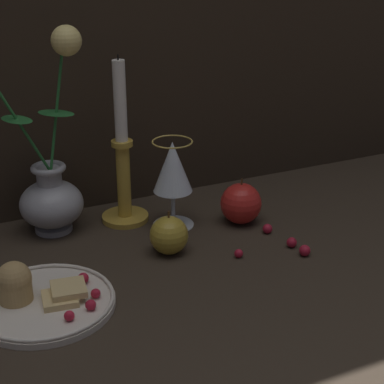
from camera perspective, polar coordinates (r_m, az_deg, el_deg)
ground_plane at (r=1.12m, az=-4.06°, el=-5.61°), size 2.40×2.40×0.00m
vase at (r=1.18m, az=-12.65°, el=1.03°), size 0.20×0.12×0.38m
plate_with_pastries at (r=0.99m, az=-13.43°, el=-9.09°), size 0.21×0.21×0.07m
wine_glass at (r=1.17m, az=-1.73°, el=1.93°), size 0.08×0.08×0.17m
candlestick at (r=1.20m, az=-6.15°, el=2.15°), size 0.09×0.09×0.32m
apple_beside_vase at (r=1.21m, az=4.37°, el=-1.03°), size 0.08×0.08×0.09m
apple_near_glass at (r=1.11m, az=-2.06°, el=-3.86°), size 0.07×0.07×0.08m
berry_near_plate at (r=1.12m, az=9.99°, el=-5.15°), size 0.02×0.02×0.02m
berry_front_center at (r=1.19m, az=6.73°, el=-3.26°), size 0.02×0.02×0.02m
berry_by_glass_stem at (r=1.11m, az=4.16°, el=-5.47°), size 0.02×0.02×0.02m
berry_under_candlestick at (r=1.15m, az=8.85°, el=-4.45°), size 0.02×0.02×0.02m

